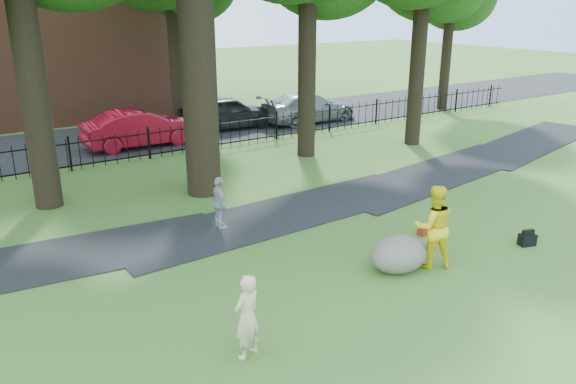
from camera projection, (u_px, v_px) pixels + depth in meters
ground at (338, 275)px, 12.87m from camera, size 120.00×120.00×0.00m
footpath at (282, 215)px, 16.47m from camera, size 36.07×3.85×0.03m
street at (118, 139)px, 25.48m from camera, size 80.00×7.00×0.02m
iron_fence at (149, 144)px, 22.13m from camera, size 44.00×0.04×1.20m
woman at (247, 317)px, 9.67m from camera, size 0.66×0.53×1.58m
man at (433, 227)px, 12.99m from camera, size 1.21×1.12×2.00m
pedestrian at (220, 203)px, 15.23m from camera, size 0.48×0.91×1.49m
boulder at (399, 252)px, 13.04m from camera, size 1.48×1.13×0.85m
backpack at (527, 240)px, 14.38m from camera, size 0.47×0.37×0.31m
red_bag at (424, 231)px, 15.03m from camera, size 0.33×0.21×0.22m
red_sedan at (141, 128)px, 23.97m from camera, size 4.86×1.76×1.59m
grey_car at (227, 112)px, 27.31m from camera, size 4.88×2.22×1.63m
silver_car at (309, 107)px, 28.88m from camera, size 5.23×2.15×1.51m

